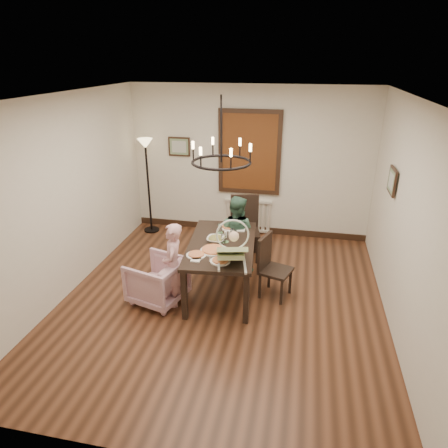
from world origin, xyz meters
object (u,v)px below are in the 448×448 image
(elderly_woman, at_px, (173,272))
(floor_lamp, at_px, (149,188))
(chair_right, at_px, (276,267))
(baby_bouncer, at_px, (232,249))
(drinking_glass, at_px, (223,239))
(seated_man, at_px, (236,240))
(chair_far, at_px, (245,229))
(armchair, at_px, (157,280))
(dining_table, at_px, (222,248))

(elderly_woman, bearing_deg, floor_lamp, -164.02)
(chair_right, relative_size, baby_bouncer, 1.51)
(elderly_woman, relative_size, drinking_glass, 7.78)
(seated_man, bearing_deg, baby_bouncer, 112.75)
(chair_far, relative_size, drinking_glass, 8.46)
(seated_man, distance_m, floor_lamp, 2.31)
(chair_far, xyz_separation_m, armchair, (-1.01, -1.54, -0.22))
(dining_table, distance_m, seated_man, 0.68)
(chair_right, height_order, elderly_woman, elderly_woman)
(chair_right, distance_m, floor_lamp, 3.25)
(elderly_woman, height_order, seated_man, seated_man)
(armchair, relative_size, baby_bouncer, 1.15)
(baby_bouncer, bearing_deg, drinking_glass, 99.43)
(chair_far, relative_size, seated_man, 1.04)
(chair_right, bearing_deg, chair_far, 47.79)
(drinking_glass, bearing_deg, armchair, -152.00)
(dining_table, xyz_separation_m, armchair, (-0.83, -0.45, -0.37))
(elderly_woman, relative_size, floor_lamp, 0.56)
(dining_table, xyz_separation_m, seated_man, (0.10, 0.66, -0.16))
(elderly_woman, bearing_deg, baby_bouncer, 72.93)
(chair_right, relative_size, elderly_woman, 0.92)
(armchair, relative_size, elderly_woman, 0.71)
(chair_right, distance_m, baby_bouncer, 0.93)
(dining_table, relative_size, floor_lamp, 0.96)
(armchair, distance_m, baby_bouncer, 1.27)
(chair_right, xyz_separation_m, baby_bouncer, (-0.54, -0.55, 0.51))
(armchair, height_order, baby_bouncer, baby_bouncer)
(chair_far, height_order, seated_man, chair_far)
(seated_man, bearing_deg, floor_lamp, -16.50)
(baby_bouncer, bearing_deg, dining_table, 101.90)
(chair_far, bearing_deg, seated_man, -112.73)
(baby_bouncer, bearing_deg, armchair, 162.55)
(seated_man, bearing_deg, armchair, 65.58)
(chair_right, bearing_deg, floor_lamp, 72.68)
(chair_far, relative_size, floor_lamp, 0.61)
(elderly_woman, distance_m, seated_man, 1.32)
(drinking_glass, bearing_deg, elderly_woman, -141.54)
(floor_lamp, bearing_deg, baby_bouncer, -49.20)
(armchair, bearing_deg, elderly_woman, 100.88)
(elderly_woman, bearing_deg, dining_table, 117.21)
(armchair, bearing_deg, seated_man, 155.75)
(armchair, xyz_separation_m, seated_man, (0.93, 1.11, 0.20))
(floor_lamp, bearing_deg, dining_table, -45.53)
(chair_far, height_order, armchair, chair_far)
(dining_table, height_order, floor_lamp, floor_lamp)
(baby_bouncer, distance_m, floor_lamp, 3.19)
(dining_table, bearing_deg, floor_lamp, 128.82)
(seated_man, height_order, baby_bouncer, baby_bouncer)
(elderly_woman, xyz_separation_m, floor_lamp, (-1.26, 2.34, 0.40))
(chair_far, xyz_separation_m, floor_lamp, (-2.01, 0.79, 0.35))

